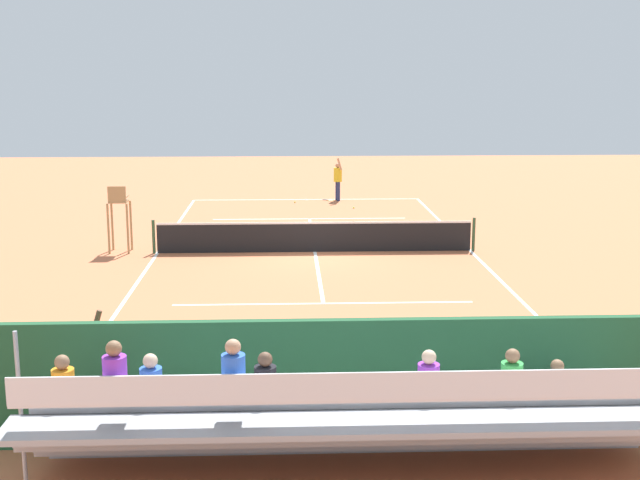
{
  "coord_description": "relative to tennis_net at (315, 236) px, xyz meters",
  "views": [
    {
      "loc": [
        0.91,
        26.3,
        5.74
      ],
      "look_at": [
        0.0,
        4.0,
        1.2
      ],
      "focal_mm": 47.36,
      "sensor_mm": 36.0,
      "label": 1
    }
  ],
  "objects": [
    {
      "name": "umpire_chair",
      "position": [
        6.2,
        -0.23,
        0.81
      ],
      "size": [
        0.67,
        0.67,
        2.14
      ],
      "color": "#A88456",
      "rests_on": "ground"
    },
    {
      "name": "tennis_ball_near",
      "position": [
        0.52,
        -10.08,
        -0.47
      ],
      "size": [
        0.07,
        0.07,
        0.07
      ],
      "primitive_type": "sphere",
      "color": "#CCDB33",
      "rests_on": "ground"
    },
    {
      "name": "court_line_markings",
      "position": [
        0.0,
        -0.04,
        -0.5
      ],
      "size": [
        10.1,
        22.2,
        0.01
      ],
      "color": "white",
      "rests_on": "ground"
    },
    {
      "name": "ground_plane",
      "position": [
        0.0,
        0.0,
        -0.5
      ],
      "size": [
        60.0,
        60.0,
        0.0
      ],
      "primitive_type": "plane",
      "color": "#CC7047"
    },
    {
      "name": "backdrop_wall",
      "position": [
        0.0,
        14.0,
        0.5
      ],
      "size": [
        18.0,
        0.16,
        2.0
      ],
      "primitive_type": "cube",
      "color": "#235633",
      "rests_on": "ground"
    },
    {
      "name": "tennis_racket",
      "position": [
        -1.06,
        -10.65,
        -0.49
      ],
      "size": [
        0.57,
        0.43,
        0.03
      ],
      "color": "black",
      "rests_on": "ground"
    },
    {
      "name": "line_judge",
      "position": [
        3.96,
        13.29,
        0.51
      ],
      "size": [
        0.44,
        0.56,
        1.93
      ],
      "color": "#232328",
      "rests_on": "ground"
    },
    {
      "name": "tennis_player",
      "position": [
        -1.39,
        -10.63,
        0.51
      ],
      "size": [
        0.44,
        0.56,
        1.93
      ],
      "color": "navy",
      "rests_on": "ground"
    },
    {
      "name": "courtside_bench",
      "position": [
        -2.69,
        13.27,
        0.06
      ],
      "size": [
        1.8,
        0.4,
        0.93
      ],
      "color": "#9E754C",
      "rests_on": "ground"
    },
    {
      "name": "tennis_ball_far",
      "position": [
        -1.92,
        -8.46,
        -0.47
      ],
      "size": [
        0.07,
        0.07,
        0.07
      ],
      "primitive_type": "sphere",
      "color": "#CCDB33",
      "rests_on": "ground"
    },
    {
      "name": "equipment_bag",
      "position": [
        -0.98,
        13.4,
        -0.32
      ],
      "size": [
        0.9,
        0.36,
        0.36
      ],
      "primitive_type": "cube",
      "color": "#334C8C",
      "rests_on": "ground"
    },
    {
      "name": "tennis_net",
      "position": [
        0.0,
        0.0,
        0.0
      ],
      "size": [
        10.3,
        0.1,
        1.07
      ],
      "color": "black",
      "rests_on": "ground"
    },
    {
      "name": "bleacher_stand",
      "position": [
        0.16,
        15.36,
        0.46
      ],
      "size": [
        9.06,
        2.4,
        2.48
      ],
      "color": "#9EA0A5",
      "rests_on": "ground"
    }
  ]
}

